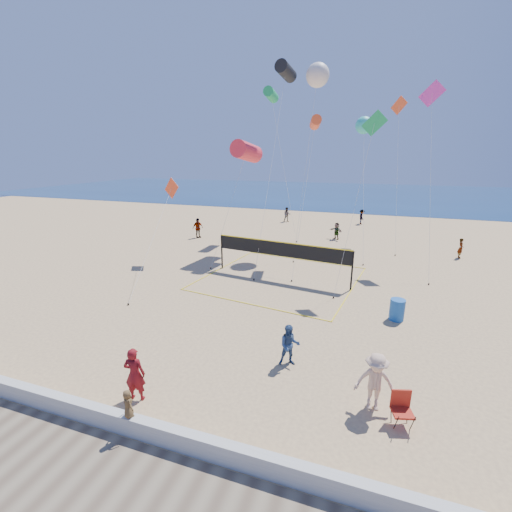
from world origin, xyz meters
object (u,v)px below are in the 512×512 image
(woman, at_px, (135,374))
(camp_chair, at_px, (402,406))
(trash_barrel, at_px, (397,310))
(volleyball_net, at_px, (281,254))

(woman, distance_m, camp_chair, 8.01)
(woman, height_order, camp_chair, woman)
(trash_barrel, xyz_separation_m, volleyball_net, (-6.59, 3.66, 1.11))
(woman, relative_size, camp_chair, 1.56)
(woman, bearing_deg, volleyball_net, -111.73)
(volleyball_net, bearing_deg, woman, -88.90)
(trash_barrel, bearing_deg, volleyball_net, 150.92)
(camp_chair, distance_m, volleyball_net, 12.41)
(camp_chair, bearing_deg, volleyball_net, 105.02)
(woman, bearing_deg, camp_chair, 176.57)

